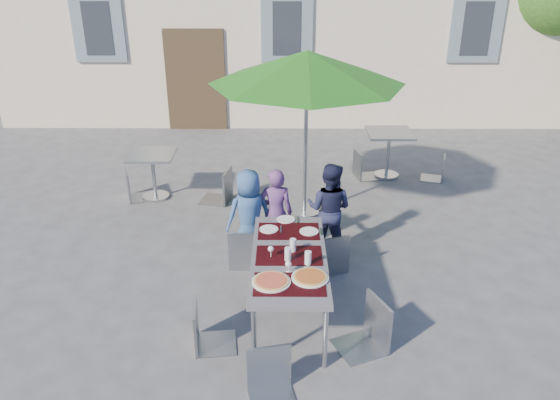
{
  "coord_description": "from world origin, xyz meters",
  "views": [
    {
      "loc": [
        -0.07,
        -4.51,
        3.72
      ],
      "look_at": [
        -0.1,
        1.43,
        0.99
      ],
      "focal_mm": 35.0,
      "sensor_mm": 36.0,
      "label": 1
    }
  ],
  "objects_px": {
    "pizza_near_left": "(271,281)",
    "bg_chair_l_1": "(364,149)",
    "dining_table": "(289,260)",
    "child_0": "(249,215)",
    "child_1": "(276,213)",
    "chair_4": "(371,297)",
    "chair_0": "(246,225)",
    "cafe_table_1": "(389,144)",
    "cafe_table_0": "(153,167)",
    "bg_chair_r_0": "(220,166)",
    "bg_chair_r_1": "(440,154)",
    "pizza_near_right": "(310,277)",
    "patio_umbrella": "(307,68)",
    "bg_chair_l_0": "(132,168)",
    "chair_2": "(330,230)",
    "chair_3": "(204,302)",
    "chair_5": "(271,349)",
    "child_2": "(329,209)",
    "chair_1": "(276,229)"
  },
  "relations": [
    {
      "from": "pizza_near_left",
      "to": "chair_5",
      "type": "distance_m",
      "value": 0.76
    },
    {
      "from": "pizza_near_right",
      "to": "patio_umbrella",
      "type": "height_order",
      "value": "patio_umbrella"
    },
    {
      "from": "chair_4",
      "to": "cafe_table_1",
      "type": "bearing_deg",
      "value": 78.03
    },
    {
      "from": "child_2",
      "to": "cafe_table_1",
      "type": "xyz_separation_m",
      "value": [
        1.25,
        2.7,
        -0.03
      ]
    },
    {
      "from": "chair_0",
      "to": "cafe_table_0",
      "type": "xyz_separation_m",
      "value": [
        -1.63,
        2.13,
        -0.07
      ]
    },
    {
      "from": "dining_table",
      "to": "bg_chair_r_0",
      "type": "xyz_separation_m",
      "value": [
        -1.06,
        3.01,
        -0.09
      ]
    },
    {
      "from": "bg_chair_l_1",
      "to": "chair_0",
      "type": "bearing_deg",
      "value": -121.94
    },
    {
      "from": "pizza_near_left",
      "to": "chair_4",
      "type": "bearing_deg",
      "value": -0.97
    },
    {
      "from": "child_1",
      "to": "chair_3",
      "type": "bearing_deg",
      "value": 70.29
    },
    {
      "from": "bg_chair_r_1",
      "to": "child_0",
      "type": "bearing_deg",
      "value": -139.63
    },
    {
      "from": "child_0",
      "to": "bg_chair_r_1",
      "type": "height_order",
      "value": "child_0"
    },
    {
      "from": "pizza_near_left",
      "to": "chair_1",
      "type": "bearing_deg",
      "value": 89.2
    },
    {
      "from": "chair_3",
      "to": "bg_chair_l_0",
      "type": "bearing_deg",
      "value": 114.21
    },
    {
      "from": "chair_0",
      "to": "chair_2",
      "type": "relative_size",
      "value": 1.0
    },
    {
      "from": "child_1",
      "to": "bg_chair_l_1",
      "type": "relative_size",
      "value": 1.3
    },
    {
      "from": "bg_chair_r_1",
      "to": "chair_3",
      "type": "bearing_deg",
      "value": -128.01
    },
    {
      "from": "chair_2",
      "to": "cafe_table_0",
      "type": "bearing_deg",
      "value": 139.89
    },
    {
      "from": "cafe_table_0",
      "to": "child_0",
      "type": "bearing_deg",
      "value": -48.55
    },
    {
      "from": "chair_5",
      "to": "bg_chair_r_1",
      "type": "xyz_separation_m",
      "value": [
        2.83,
        5.2,
        -0.06
      ]
    },
    {
      "from": "pizza_near_left",
      "to": "bg_chair_l_1",
      "type": "relative_size",
      "value": 0.41
    },
    {
      "from": "chair_0",
      "to": "cafe_table_1",
      "type": "distance_m",
      "value": 3.86
    },
    {
      "from": "cafe_table_0",
      "to": "cafe_table_1",
      "type": "distance_m",
      "value": 4.07
    },
    {
      "from": "chair_0",
      "to": "bg_chair_r_0",
      "type": "xyz_separation_m",
      "value": [
        -0.53,
        2.0,
        0.0
      ]
    },
    {
      "from": "dining_table",
      "to": "child_0",
      "type": "xyz_separation_m",
      "value": [
        -0.5,
        1.26,
        -0.08
      ]
    },
    {
      "from": "cafe_table_0",
      "to": "bg_chair_r_0",
      "type": "height_order",
      "value": "bg_chair_r_0"
    },
    {
      "from": "pizza_near_right",
      "to": "chair_4",
      "type": "height_order",
      "value": "chair_4"
    },
    {
      "from": "bg_chair_r_0",
      "to": "cafe_table_1",
      "type": "height_order",
      "value": "bg_chair_r_0"
    },
    {
      "from": "child_0",
      "to": "cafe_table_0",
      "type": "relative_size",
      "value": 1.6
    },
    {
      "from": "child_2",
      "to": "chair_1",
      "type": "distance_m",
      "value": 0.8
    },
    {
      "from": "dining_table",
      "to": "bg_chair_r_0",
      "type": "bearing_deg",
      "value": 109.37
    },
    {
      "from": "chair_2",
      "to": "chair_4",
      "type": "distance_m",
      "value": 1.46
    },
    {
      "from": "pizza_near_left",
      "to": "pizza_near_right",
      "type": "height_order",
      "value": "same"
    },
    {
      "from": "dining_table",
      "to": "bg_chair_l_0",
      "type": "height_order",
      "value": "bg_chair_l_0"
    },
    {
      "from": "cafe_table_0",
      "to": "patio_umbrella",
      "type": "bearing_deg",
      "value": -15.12
    },
    {
      "from": "cafe_table_1",
      "to": "bg_chair_r_1",
      "type": "relative_size",
      "value": 0.99
    },
    {
      "from": "child_1",
      "to": "chair_0",
      "type": "bearing_deg",
      "value": 40.75
    },
    {
      "from": "patio_umbrella",
      "to": "bg_chair_r_0",
      "type": "xyz_separation_m",
      "value": [
        -1.32,
        0.53,
        -1.64
      ]
    },
    {
      "from": "chair_4",
      "to": "cafe_table_0",
      "type": "height_order",
      "value": "chair_4"
    },
    {
      "from": "chair_0",
      "to": "chair_5",
      "type": "distance_m",
      "value": 2.29
    },
    {
      "from": "chair_1",
      "to": "bg_chair_r_0",
      "type": "xyz_separation_m",
      "value": [
        -0.9,
        2.01,
        0.06
      ]
    },
    {
      "from": "chair_3",
      "to": "bg_chair_l_1",
      "type": "relative_size",
      "value": 0.98
    },
    {
      "from": "chair_2",
      "to": "bg_chair_l_0",
      "type": "bearing_deg",
      "value": 143.62
    },
    {
      "from": "chair_3",
      "to": "cafe_table_0",
      "type": "xyz_separation_m",
      "value": [
        -1.32,
        3.69,
        -0.01
      ]
    },
    {
      "from": "cafe_table_0",
      "to": "bg_chair_l_0",
      "type": "height_order",
      "value": "bg_chair_l_0"
    },
    {
      "from": "child_0",
      "to": "bg_chair_l_1",
      "type": "distance_m",
      "value": 3.33
    },
    {
      "from": "dining_table",
      "to": "child_1",
      "type": "distance_m",
      "value": 1.34
    },
    {
      "from": "cafe_table_1",
      "to": "bg_chair_r_1",
      "type": "xyz_separation_m",
      "value": [
        0.87,
        -0.15,
        -0.12
      ]
    },
    {
      "from": "bg_chair_l_0",
      "to": "bg_chair_l_1",
      "type": "height_order",
      "value": "bg_chair_l_1"
    },
    {
      "from": "patio_umbrella",
      "to": "cafe_table_0",
      "type": "height_order",
      "value": "patio_umbrella"
    },
    {
      "from": "cafe_table_1",
      "to": "child_0",
      "type": "bearing_deg",
      "value": -128.96
    }
  ]
}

